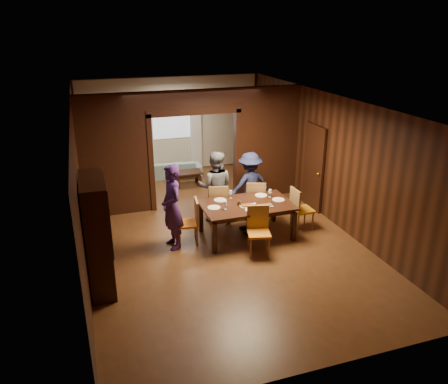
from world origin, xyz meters
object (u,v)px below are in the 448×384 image
object	(u,v)px
coffee_table	(187,178)
chair_left	(187,222)
chair_right	(302,208)
hutch	(97,235)
dining_table	(246,220)
person_navy	(250,185)
person_purple	(172,207)
chair_far_l	(218,203)
person_grey	(215,187)
chair_far_r	(255,199)
sofa	(173,169)
chair_near	(259,232)

from	to	relation	value
coffee_table	chair_left	xyz separation A→B (m)	(-0.83, -3.44, 0.28)
chair_right	hutch	size ratio (longest dim) A/B	0.48
chair_left	chair_right	xyz separation A→B (m)	(2.62, -0.11, 0.00)
dining_table	chair_left	bearing A→B (deg)	176.67
person_navy	coffee_table	xyz separation A→B (m)	(-0.93, 2.50, -0.58)
person_purple	hutch	distance (m)	1.82
dining_table	person_purple	bearing A→B (deg)	179.29
dining_table	hutch	xyz separation A→B (m)	(-3.11, -1.00, 0.62)
chair_far_l	hutch	bearing A→B (deg)	47.74
coffee_table	chair_far_l	xyz separation A→B (m)	(0.08, -2.67, 0.28)
person_grey	coffee_table	world-z (taller)	person_grey
chair_far_l	person_purple	bearing A→B (deg)	47.36
person_navy	chair_far_r	world-z (taller)	person_navy
chair_left	person_navy	bearing A→B (deg)	126.22
person_navy	coffee_table	distance (m)	2.73
chair_right	chair_far_l	xyz separation A→B (m)	(-1.70, 0.87, 0.00)
person_navy	dining_table	xyz separation A→B (m)	(-0.46, -1.01, -0.40)
dining_table	chair_left	distance (m)	1.30
chair_far_r	sofa	bearing A→B (deg)	-51.05
sofa	person_grey	bearing A→B (deg)	99.28
person_grey	dining_table	xyz separation A→B (m)	(0.40, -0.96, -0.47)
person_navy	chair_far_r	size ratio (longest dim) A/B	1.62
person_purple	chair_near	xyz separation A→B (m)	(1.56, -0.83, -0.41)
coffee_table	chair_near	world-z (taller)	chair_near
coffee_table	chair_right	world-z (taller)	chair_right
chair_left	chair_near	bearing A→B (deg)	62.67
dining_table	chair_far_l	distance (m)	0.93
dining_table	chair_left	size ratio (longest dim) A/B	1.98
chair_right	chair_far_r	world-z (taller)	same
sofa	coffee_table	size ratio (longest dim) A/B	2.13
person_grey	hutch	distance (m)	3.34
chair_right	person_grey	bearing A→B (deg)	59.26
dining_table	coffee_table	world-z (taller)	dining_table
person_grey	hutch	xyz separation A→B (m)	(-2.70, -1.96, 0.15)
coffee_table	hutch	bearing A→B (deg)	-120.36
hutch	coffee_table	bearing A→B (deg)	59.64
chair_right	person_purple	bearing A→B (deg)	88.07
person_navy	chair_near	size ratio (longest dim) A/B	1.62
person_navy	chair_right	world-z (taller)	person_navy
chair_right	chair_far_r	bearing A→B (deg)	43.41
person_grey	person_navy	xyz separation A→B (m)	(0.87, 0.05, -0.06)
person_navy	chair_right	bearing A→B (deg)	121.44
person_navy	coffee_table	size ratio (longest dim) A/B	1.96
chair_left	chair_near	world-z (taller)	same
chair_left	chair_near	size ratio (longest dim) A/B	1.00
chair_left	chair_far_l	distance (m)	1.19
person_purple	coffee_table	distance (m)	3.74
sofa	chair_far_l	size ratio (longest dim) A/B	1.76
coffee_table	person_purple	bearing A→B (deg)	-108.20
person_navy	hutch	bearing A→B (deg)	21.46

